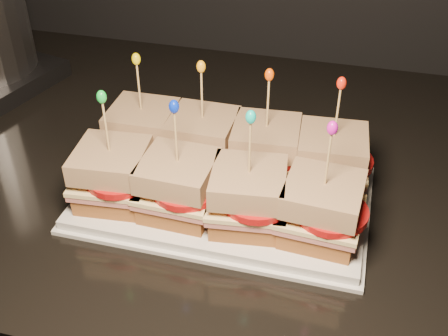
# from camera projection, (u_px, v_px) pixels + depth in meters

# --- Properties ---
(granite_slab) EXTENTS (2.35, 0.75, 0.03)m
(granite_slab) POSITION_uv_depth(u_px,v_px,m) (274.00, 172.00, 0.85)
(granite_slab) COLOR black
(granite_slab) RESTS_ON cabinet
(platter) EXTENTS (0.38, 0.23, 0.02)m
(platter) POSITION_uv_depth(u_px,v_px,m) (224.00, 195.00, 0.76)
(platter) COLOR white
(platter) RESTS_ON granite_slab
(platter_rim) EXTENTS (0.39, 0.24, 0.01)m
(platter_rim) POSITION_uv_depth(u_px,v_px,m) (224.00, 199.00, 0.76)
(platter_rim) COLOR white
(platter_rim) RESTS_ON granite_slab
(sandwich_0_bread_bot) EXTENTS (0.09, 0.09, 0.02)m
(sandwich_0_bread_bot) POSITION_uv_depth(u_px,v_px,m) (145.00, 147.00, 0.82)
(sandwich_0_bread_bot) COLOR #5B3113
(sandwich_0_bread_bot) RESTS_ON platter
(sandwich_0_ham) EXTENTS (0.10, 0.09, 0.01)m
(sandwich_0_ham) POSITION_uv_depth(u_px,v_px,m) (144.00, 138.00, 0.81)
(sandwich_0_ham) COLOR #B96D63
(sandwich_0_ham) RESTS_ON sandwich_0_bread_bot
(sandwich_0_cheese) EXTENTS (0.10, 0.10, 0.01)m
(sandwich_0_cheese) POSITION_uv_depth(u_px,v_px,m) (144.00, 134.00, 0.80)
(sandwich_0_cheese) COLOR #FDE398
(sandwich_0_cheese) RESTS_ON sandwich_0_ham
(sandwich_0_tomato) EXTENTS (0.09, 0.09, 0.01)m
(sandwich_0_tomato) POSITION_uv_depth(u_px,v_px,m) (150.00, 133.00, 0.79)
(sandwich_0_tomato) COLOR #B71112
(sandwich_0_tomato) RESTS_ON sandwich_0_cheese
(sandwich_0_bread_top) EXTENTS (0.09, 0.09, 0.03)m
(sandwich_0_bread_top) POSITION_uv_depth(u_px,v_px,m) (142.00, 118.00, 0.79)
(sandwich_0_bread_top) COLOR brown
(sandwich_0_bread_top) RESTS_ON sandwich_0_tomato
(sandwich_0_pick) EXTENTS (0.00, 0.00, 0.09)m
(sandwich_0_pick) POSITION_uv_depth(u_px,v_px,m) (139.00, 89.00, 0.76)
(sandwich_0_pick) COLOR tan
(sandwich_0_pick) RESTS_ON sandwich_0_bread_top
(sandwich_0_frill) EXTENTS (0.01, 0.01, 0.02)m
(sandwich_0_frill) POSITION_uv_depth(u_px,v_px,m) (136.00, 59.00, 0.74)
(sandwich_0_frill) COLOR yellow
(sandwich_0_frill) RESTS_ON sandwich_0_pick
(sandwich_1_bread_bot) EXTENTS (0.09, 0.09, 0.02)m
(sandwich_1_bread_bot) POSITION_uv_depth(u_px,v_px,m) (203.00, 156.00, 0.80)
(sandwich_1_bread_bot) COLOR #5B3113
(sandwich_1_bread_bot) RESTS_ON platter
(sandwich_1_ham) EXTENTS (0.10, 0.09, 0.01)m
(sandwich_1_ham) POSITION_uv_depth(u_px,v_px,m) (203.00, 147.00, 0.79)
(sandwich_1_ham) COLOR #B96D63
(sandwich_1_ham) RESTS_ON sandwich_1_bread_bot
(sandwich_1_cheese) EXTENTS (0.10, 0.09, 0.01)m
(sandwich_1_cheese) POSITION_uv_depth(u_px,v_px,m) (203.00, 143.00, 0.79)
(sandwich_1_cheese) COLOR #FDE398
(sandwich_1_cheese) RESTS_ON sandwich_1_ham
(sandwich_1_tomato) EXTENTS (0.09, 0.09, 0.01)m
(sandwich_1_tomato) POSITION_uv_depth(u_px,v_px,m) (210.00, 142.00, 0.77)
(sandwich_1_tomato) COLOR #B71112
(sandwich_1_tomato) RESTS_ON sandwich_1_cheese
(sandwich_1_bread_top) EXTENTS (0.09, 0.09, 0.03)m
(sandwich_1_bread_top) POSITION_uv_depth(u_px,v_px,m) (203.00, 126.00, 0.77)
(sandwich_1_bread_top) COLOR brown
(sandwich_1_bread_top) RESTS_ON sandwich_1_tomato
(sandwich_1_pick) EXTENTS (0.00, 0.00, 0.09)m
(sandwich_1_pick) POSITION_uv_depth(u_px,v_px,m) (202.00, 98.00, 0.74)
(sandwich_1_pick) COLOR tan
(sandwich_1_pick) RESTS_ON sandwich_1_bread_top
(sandwich_1_frill) EXTENTS (0.01, 0.01, 0.02)m
(sandwich_1_frill) POSITION_uv_depth(u_px,v_px,m) (201.00, 67.00, 0.72)
(sandwich_1_frill) COLOR orange
(sandwich_1_frill) RESTS_ON sandwich_1_pick
(sandwich_2_bread_bot) EXTENTS (0.09, 0.09, 0.02)m
(sandwich_2_bread_bot) POSITION_uv_depth(u_px,v_px,m) (265.00, 166.00, 0.78)
(sandwich_2_bread_bot) COLOR #5B3113
(sandwich_2_bread_bot) RESTS_ON platter
(sandwich_2_ham) EXTENTS (0.10, 0.10, 0.01)m
(sandwich_2_ham) POSITION_uv_depth(u_px,v_px,m) (265.00, 156.00, 0.77)
(sandwich_2_ham) COLOR #B96D63
(sandwich_2_ham) RESTS_ON sandwich_2_bread_bot
(sandwich_2_cheese) EXTENTS (0.10, 0.10, 0.01)m
(sandwich_2_cheese) POSITION_uv_depth(u_px,v_px,m) (265.00, 152.00, 0.77)
(sandwich_2_cheese) COLOR #FDE398
(sandwich_2_cheese) RESTS_ON sandwich_2_ham
(sandwich_2_tomato) EXTENTS (0.09, 0.09, 0.01)m
(sandwich_2_tomato) POSITION_uv_depth(u_px,v_px,m) (273.00, 151.00, 0.76)
(sandwich_2_tomato) COLOR #B71112
(sandwich_2_tomato) RESTS_ON sandwich_2_cheese
(sandwich_2_bread_top) EXTENTS (0.09, 0.09, 0.03)m
(sandwich_2_bread_top) POSITION_uv_depth(u_px,v_px,m) (266.00, 135.00, 0.75)
(sandwich_2_bread_top) COLOR brown
(sandwich_2_bread_top) RESTS_ON sandwich_2_tomato
(sandwich_2_pick) EXTENTS (0.00, 0.00, 0.09)m
(sandwich_2_pick) POSITION_uv_depth(u_px,v_px,m) (268.00, 106.00, 0.73)
(sandwich_2_pick) COLOR tan
(sandwich_2_pick) RESTS_ON sandwich_2_bread_top
(sandwich_2_frill) EXTENTS (0.01, 0.01, 0.02)m
(sandwich_2_frill) POSITION_uv_depth(u_px,v_px,m) (269.00, 75.00, 0.70)
(sandwich_2_frill) COLOR #EF4B05
(sandwich_2_frill) RESTS_ON sandwich_2_pick
(sandwich_3_bread_bot) EXTENTS (0.09, 0.09, 0.02)m
(sandwich_3_bread_bot) POSITION_uv_depth(u_px,v_px,m) (329.00, 175.00, 0.76)
(sandwich_3_bread_bot) COLOR #5B3113
(sandwich_3_bread_bot) RESTS_ON platter
(sandwich_3_ham) EXTENTS (0.10, 0.10, 0.01)m
(sandwich_3_ham) POSITION_uv_depth(u_px,v_px,m) (330.00, 166.00, 0.75)
(sandwich_3_ham) COLOR #B96D63
(sandwich_3_ham) RESTS_ON sandwich_3_bread_bot
(sandwich_3_cheese) EXTENTS (0.10, 0.10, 0.01)m
(sandwich_3_cheese) POSITION_uv_depth(u_px,v_px,m) (331.00, 162.00, 0.75)
(sandwich_3_cheese) COLOR #FDE398
(sandwich_3_cheese) RESTS_ON sandwich_3_ham
(sandwich_3_tomato) EXTENTS (0.09, 0.09, 0.01)m
(sandwich_3_tomato) POSITION_uv_depth(u_px,v_px,m) (340.00, 161.00, 0.74)
(sandwich_3_tomato) COLOR #B71112
(sandwich_3_tomato) RESTS_ON sandwich_3_cheese
(sandwich_3_bread_top) EXTENTS (0.09, 0.09, 0.03)m
(sandwich_3_bread_top) POSITION_uv_depth(u_px,v_px,m) (333.00, 145.00, 0.73)
(sandwich_3_bread_top) COLOR brown
(sandwich_3_bread_top) RESTS_ON sandwich_3_tomato
(sandwich_3_pick) EXTENTS (0.00, 0.00, 0.09)m
(sandwich_3_pick) POSITION_uv_depth(u_px,v_px,m) (337.00, 115.00, 0.71)
(sandwich_3_pick) COLOR tan
(sandwich_3_pick) RESTS_ON sandwich_3_bread_top
(sandwich_3_frill) EXTENTS (0.01, 0.01, 0.02)m
(sandwich_3_frill) POSITION_uv_depth(u_px,v_px,m) (341.00, 83.00, 0.68)
(sandwich_3_frill) COLOR red
(sandwich_3_frill) RESTS_ON sandwich_3_pick
(sandwich_4_bread_bot) EXTENTS (0.09, 0.09, 0.02)m
(sandwich_4_bread_bot) POSITION_uv_depth(u_px,v_px,m) (115.00, 191.00, 0.73)
(sandwich_4_bread_bot) COLOR #5B3113
(sandwich_4_bread_bot) RESTS_ON platter
(sandwich_4_ham) EXTENTS (0.10, 0.10, 0.01)m
(sandwich_4_ham) POSITION_uv_depth(u_px,v_px,m) (114.00, 181.00, 0.73)
(sandwich_4_ham) COLOR #B96D63
(sandwich_4_ham) RESTS_ON sandwich_4_bread_bot
(sandwich_4_cheese) EXTENTS (0.10, 0.10, 0.01)m
(sandwich_4_cheese) POSITION_uv_depth(u_px,v_px,m) (113.00, 177.00, 0.72)
(sandwich_4_cheese) COLOR #FDE398
(sandwich_4_cheese) RESTS_ON sandwich_4_ham
(sandwich_4_tomato) EXTENTS (0.09, 0.09, 0.01)m
(sandwich_4_tomato) POSITION_uv_depth(u_px,v_px,m) (119.00, 177.00, 0.71)
(sandwich_4_tomato) COLOR #B71112
(sandwich_4_tomato) RESTS_ON sandwich_4_cheese
(sandwich_4_bread_top) EXTENTS (0.10, 0.10, 0.03)m
(sandwich_4_bread_top) POSITION_uv_depth(u_px,v_px,m) (111.00, 160.00, 0.71)
(sandwich_4_bread_top) COLOR brown
(sandwich_4_bread_top) RESTS_ON sandwich_4_tomato
(sandwich_4_pick) EXTENTS (0.00, 0.00, 0.09)m
(sandwich_4_pick) POSITION_uv_depth(u_px,v_px,m) (106.00, 130.00, 0.68)
(sandwich_4_pick) COLOR tan
(sandwich_4_pick) RESTS_ON sandwich_4_bread_top
(sandwich_4_frill) EXTENTS (0.01, 0.01, 0.02)m
(sandwich_4_frill) POSITION_uv_depth(u_px,v_px,m) (102.00, 97.00, 0.65)
(sandwich_4_frill) COLOR green
(sandwich_4_frill) RESTS_ON sandwich_4_pick
(sandwich_5_bread_bot) EXTENTS (0.09, 0.09, 0.02)m
(sandwich_5_bread_bot) POSITION_uv_depth(u_px,v_px,m) (180.00, 202.00, 0.72)
(sandwich_5_bread_bot) COLOR #5B3113
(sandwich_5_bread_bot) RESTS_ON platter
(sandwich_5_ham) EXTENTS (0.10, 0.09, 0.01)m
(sandwich_5_ham) POSITION_uv_depth(u_px,v_px,m) (179.00, 192.00, 0.71)
(sandwich_5_ham) COLOR #B96D63
(sandwich_5_ham) RESTS_ON sandwich_5_bread_bot
(sandwich_5_cheese) EXTENTS (0.10, 0.10, 0.01)m
(sandwich_5_cheese) POSITION_uv_depth(u_px,v_px,m) (179.00, 188.00, 0.70)
(sandwich_5_cheese) COLOR #FDE398
(sandwich_5_cheese) RESTS_ON sandwich_5_ham
(sandwich_5_tomato) EXTENTS (0.09, 0.09, 0.01)m
(sandwich_5_tomato) POSITION_uv_depth(u_px,v_px,m) (186.00, 188.00, 0.69)
(sandwich_5_tomato) COLOR #B71112
(sandwich_5_tomato) RESTS_ON sandwich_5_cheese
(sandwich_5_bread_top) EXTENTS (0.09, 0.09, 0.03)m
(sandwich_5_bread_top) POSITION_uv_depth(u_px,v_px,m) (178.00, 171.00, 0.69)
(sandwich_5_bread_top) COLOR brown
(sandwich_5_bread_top) RESTS_ON sandwich_5_tomato
(sandwich_5_pick) EXTENTS (0.00, 0.00, 0.09)m
(sandwich_5_pick) POSITION_uv_depth(u_px,v_px,m) (176.00, 140.00, 0.66)
(sandwich_5_pick) COLOR tan
(sandwich_5_pick) RESTS_ON sandwich_5_bread_top
(sandwich_5_frill) EXTENTS (0.01, 0.01, 0.02)m
(sandwich_5_frill) POSITION_uv_depth(u_px,v_px,m) (174.00, 107.00, 0.63)
(sandwich_5_frill) COLOR #0728D7
(sandwich_5_frill) RESTS_ON sandwich_5_pick
(sandwich_6_bread_bot) EXTENTS (0.10, 0.10, 0.02)m
(sandwich_6_bread_bot) POSITION_uv_depth(u_px,v_px,m) (248.00, 214.00, 0.70)
(sandwich_6_bread_bot) COLOR #5B3113
(sandwich_6_bread_bot) RESTS_ON platter
(sandwich_6_ham) EXTENTS (0.11, 0.10, 0.01)m
(sandwich_6_ham) POSITION_uv_depth(u_px,v_px,m) (248.00, 204.00, 0.69)
(sandwich_6_ham) COLOR #B96D63
(sandwich_6_ham) RESTS_ON sandwich_6_bread_bot
(sandwich_6_cheese) EXTENTS (0.11, 0.10, 0.01)m
(sandwich_6_cheese) POSITION_uv_depth(u_px,v_px,m) (248.00, 200.00, 0.68)
(sandwich_6_cheese) COLOR #FDE398
(sandwich_6_cheese) RESTS_ON sandwich_6_ham
(sandwich_6_tomato) EXTENTS (0.09, 0.09, 0.01)m
(sandwich_6_tomato) POSITION_uv_depth(u_px,v_px,m) (257.00, 199.00, 0.67)
(sandwich_6_tomato) COLOR #B71112
(sandwich_6_tomato) RESTS_ON sandwich_6_cheese
(sandwich_6_bread_top) EXTENTS (0.10, 0.10, 0.03)m
(sandwich_6_bread_top) POSITION_uv_depth(u_px,v_px,m) (249.00, 182.00, 0.67)
(sandwich_6_bread_top) COLOR brown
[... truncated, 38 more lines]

